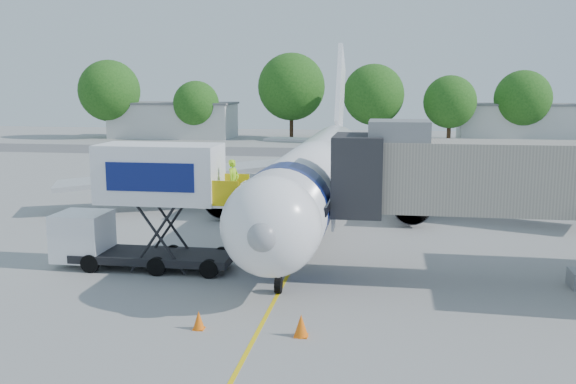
# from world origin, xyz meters

# --- Properties ---
(ground) EXTENTS (160.00, 160.00, 0.00)m
(ground) POSITION_xyz_m (0.00, 0.00, 0.00)
(ground) COLOR gray
(ground) RESTS_ON ground
(guidance_line) EXTENTS (0.15, 70.00, 0.01)m
(guidance_line) POSITION_xyz_m (0.00, 0.00, 0.01)
(guidance_line) COLOR yellow
(guidance_line) RESTS_ON ground
(taxiway_strip) EXTENTS (120.00, 10.00, 0.01)m
(taxiway_strip) POSITION_xyz_m (0.00, 42.00, 0.00)
(taxiway_strip) COLOR #59595B
(taxiway_strip) RESTS_ON ground
(aircraft) EXTENTS (34.17, 37.73, 11.35)m
(aircraft) POSITION_xyz_m (0.00, 4.12, 2.95)
(aircraft) COLOR white
(aircraft) RESTS_ON ground
(jet_bridge) EXTENTS (13.90, 3.20, 6.60)m
(jet_bridge) POSITION_xyz_m (7.99, -7.00, 4.34)
(jet_bridge) COLOR gray
(jet_bridge) RESTS_ON ground
(catering_hiloader) EXTENTS (8.50, 2.44, 5.50)m
(catering_hiloader) POSITION_xyz_m (-6.27, -7.00, 2.76)
(catering_hiloader) COLOR black
(catering_hiloader) RESTS_ON ground
(ground_tug) EXTENTS (3.93, 2.50, 1.46)m
(ground_tug) POSITION_xyz_m (-0.26, -18.07, 0.77)
(ground_tug) COLOR white
(ground_tug) RESTS_ON ground
(safety_cone_a) EXTENTS (0.40, 0.40, 0.63)m
(safety_cone_a) POSITION_xyz_m (-1.98, -13.59, 0.30)
(safety_cone_a) COLOR orange
(safety_cone_a) RESTS_ON ground
(safety_cone_b) EXTENTS (0.47, 0.47, 0.75)m
(safety_cone_b) POSITION_xyz_m (1.46, -13.67, 0.36)
(safety_cone_b) COLOR orange
(safety_cone_b) RESTS_ON ground
(outbuilding_left) EXTENTS (18.40, 8.40, 5.30)m
(outbuilding_left) POSITION_xyz_m (-28.00, 60.00, 2.66)
(outbuilding_left) COLOR silver
(outbuilding_left) RESTS_ON ground
(outbuilding_right) EXTENTS (16.40, 7.40, 5.30)m
(outbuilding_right) POSITION_xyz_m (22.00, 62.00, 2.66)
(outbuilding_right) COLOR silver
(outbuilding_right) RESTS_ON ground
(tree_a) EXTENTS (9.04, 9.04, 11.52)m
(tree_a) POSITION_xyz_m (-36.85, 57.35, 7.00)
(tree_a) COLOR #382314
(tree_a) RESTS_ON ground
(tree_b) EXTENTS (6.64, 6.64, 8.47)m
(tree_b) POSITION_xyz_m (-23.64, 57.38, 5.14)
(tree_b) COLOR #382314
(tree_b) RESTS_ON ground
(tree_c) EXTENTS (9.80, 9.80, 12.49)m
(tree_c) POSITION_xyz_m (-10.11, 60.49, 7.59)
(tree_c) COLOR #382314
(tree_c) RESTS_ON ground
(tree_d) EXTENTS (8.45, 8.45, 10.77)m
(tree_d) POSITION_xyz_m (1.87, 57.38, 6.54)
(tree_d) COLOR #382314
(tree_d) RESTS_ON ground
(tree_e) EXTENTS (7.21, 7.21, 9.20)m
(tree_e) POSITION_xyz_m (12.25, 57.55, 5.58)
(tree_e) COLOR #382314
(tree_e) RESTS_ON ground
(tree_f) EXTENTS (7.77, 7.77, 9.90)m
(tree_f) POSITION_xyz_m (22.20, 59.85, 6.01)
(tree_f) COLOR #382314
(tree_f) RESTS_ON ground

